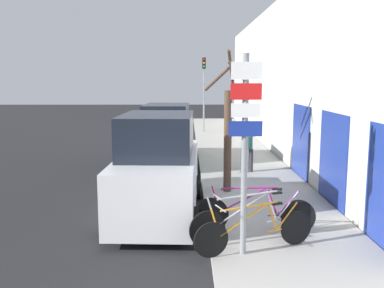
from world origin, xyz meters
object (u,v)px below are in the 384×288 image
(bicycle_1, at_px, (254,221))
(parked_car_1, at_px, (167,138))
(bicycle_2, at_px, (255,213))
(parked_car_0, at_px, (158,170))
(street_tree, at_px, (228,130))
(traffic_light, at_px, (204,83))
(bicycle_0, at_px, (255,231))
(pedestrian_near, at_px, (247,144))
(signpost, at_px, (245,145))

(bicycle_1, distance_m, parked_car_1, 8.48)
(bicycle_2, distance_m, parked_car_0, 2.68)
(bicycle_2, height_order, street_tree, street_tree)
(parked_car_0, bearing_deg, traffic_light, 86.19)
(bicycle_0, xyz_separation_m, traffic_light, (-0.30, 17.96, 2.50))
(parked_car_0, bearing_deg, pedestrian_near, 59.34)
(parked_car_1, height_order, traffic_light, traffic_light)
(bicycle_0, height_order, pedestrian_near, pedestrian_near)
(bicycle_0, xyz_separation_m, pedestrian_near, (0.76, 6.76, 0.56))
(parked_car_0, xyz_separation_m, parked_car_1, (-0.10, 6.09, -0.07))
(parked_car_1, bearing_deg, bicycle_2, -71.37)
(pedestrian_near, bearing_deg, signpost, 71.98)
(signpost, bearing_deg, bicycle_1, 64.37)
(signpost, relative_size, bicycle_1, 1.41)
(bicycle_2, bearing_deg, signpost, 167.15)
(bicycle_0, bearing_deg, street_tree, -18.15)
(signpost, xyz_separation_m, pedestrian_near, (1.01, 6.89, -1.05))
(bicycle_1, relative_size, traffic_light, 0.56)
(bicycle_1, bearing_deg, bicycle_2, -28.29)
(bicycle_0, height_order, bicycle_1, bicycle_1)
(traffic_light, bearing_deg, bicycle_0, -89.04)
(street_tree, bearing_deg, bicycle_0, -88.40)
(bicycle_2, xyz_separation_m, parked_car_0, (-2.08, 1.60, 0.55))
(parked_car_1, height_order, street_tree, street_tree)
(parked_car_0, bearing_deg, bicycle_1, -44.40)
(parked_car_1, bearing_deg, bicycle_1, -72.92)
(bicycle_2, bearing_deg, pedestrian_near, -0.32)
(signpost, xyz_separation_m, parked_car_0, (-1.70, 2.71, -1.04))
(signpost, height_order, parked_car_1, signpost)
(signpost, distance_m, bicycle_1, 1.72)
(bicycle_2, distance_m, parked_car_1, 8.00)
(signpost, xyz_separation_m, traffic_light, (-0.06, 18.10, 0.88))
(bicycle_1, height_order, street_tree, street_tree)
(bicycle_0, distance_m, parked_car_1, 8.92)
(signpost, bearing_deg, parked_car_0, 122.17)
(bicycle_1, xyz_separation_m, parked_car_0, (-1.99, 2.11, 0.55))
(bicycle_0, bearing_deg, traffic_light, -18.79)
(pedestrian_near, height_order, street_tree, street_tree)
(street_tree, bearing_deg, bicycle_1, -87.55)
(signpost, xyz_separation_m, parked_car_1, (-1.80, 8.80, -1.11))
(bicycle_2, bearing_deg, parked_car_0, 58.44)
(signpost, distance_m, bicycle_2, 1.98)
(signpost, relative_size, parked_car_0, 0.74)
(bicycle_2, relative_size, pedestrian_near, 1.50)
(parked_car_1, height_order, pedestrian_near, parked_car_1)
(parked_car_0, distance_m, parked_car_1, 6.09)
(signpost, xyz_separation_m, bicycle_1, (0.29, 0.60, -1.59))
(parked_car_1, bearing_deg, parked_car_0, -86.28)
(bicycle_0, bearing_deg, bicycle_1, -25.27)
(bicycle_0, height_order, street_tree, street_tree)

